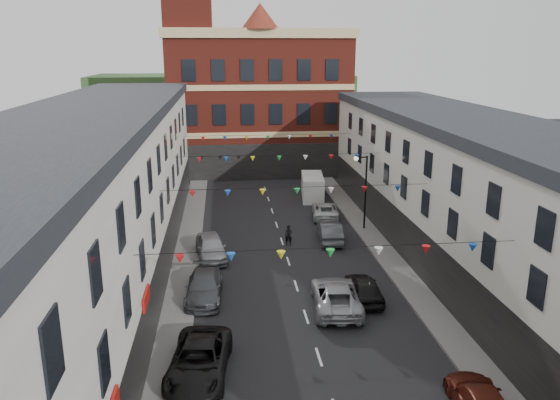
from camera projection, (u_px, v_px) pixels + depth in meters
name	position (u px, v px, depth m)	size (l,w,h in m)	color
ground	(306.00, 317.00, 29.36)	(160.00, 160.00, 0.00)	black
pavement_left	(179.00, 305.00, 30.56)	(1.80, 64.00, 0.15)	#605E5B
pavement_right	(417.00, 294.00, 31.95)	(1.80, 64.00, 0.15)	#605E5B
terrace_left	(75.00, 224.00, 27.69)	(8.40, 56.00, 10.70)	beige
terrace_right	(514.00, 218.00, 30.21)	(8.40, 56.00, 9.70)	beige
civic_building	(258.00, 100.00, 63.55)	(20.60, 13.30, 18.50)	maroon
clock_tower	(189.00, 39.00, 58.14)	(5.60, 5.60, 30.00)	maroon
distant_hill	(223.00, 107.00, 87.03)	(40.00, 14.00, 10.00)	#2D5126
street_lamp	(363.00, 182.00, 42.39)	(1.10, 0.36, 6.00)	black
car_left_c	(199.00, 360.00, 23.88)	(2.50, 5.42, 1.50)	black
car_left_d	(204.00, 287.00, 31.36)	(2.00, 4.92, 1.43)	#3C4044
car_left_e	(211.00, 247.00, 37.39)	(1.90, 4.72, 1.61)	gray
car_right_d	(364.00, 288.00, 31.22)	(1.68, 4.18, 1.43)	black
car_right_e	(330.00, 231.00, 40.78)	(1.57, 4.52, 1.49)	#48494F
car_right_f	(325.00, 210.00, 46.51)	(2.15, 4.67, 1.30)	silver
moving_car	(336.00, 295.00, 30.16)	(2.52, 5.47, 1.52)	#9E9FA5
white_van	(312.00, 187.00, 52.38)	(1.95, 5.08, 2.25)	silver
pedestrian	(289.00, 235.00, 39.84)	(0.56, 0.37, 1.53)	black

